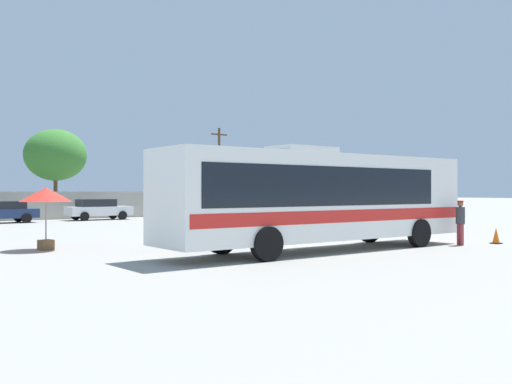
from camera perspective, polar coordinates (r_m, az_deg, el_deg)
ground_plane at (r=29.58m, az=-6.21°, el=-3.96°), size 300.00×300.00×0.00m
perimeter_wall at (r=45.05m, az=-17.33°, el=-1.26°), size 80.00×0.30×2.06m
coach_bus_white_red at (r=19.84m, az=6.34°, el=-0.40°), size 12.42×2.77×3.59m
attendant_by_bus_door at (r=23.17m, az=19.86°, el=-2.65°), size 0.42×0.42×1.72m
vendor_umbrella_near_gate_red at (r=21.38m, az=-20.38°, el=-0.45°), size 1.81×1.81×2.21m
parked_car_second_dark_blue at (r=40.44m, az=-24.28°, el=-1.80°), size 4.62×2.12×1.43m
parked_car_third_white at (r=42.70m, az=-15.58°, el=-1.65°), size 4.58×2.01×1.50m
parked_car_rightmost_grey at (r=44.54m, az=-7.34°, el=-1.58°), size 4.47×2.00×1.49m
utility_pole_near at (r=52.99m, az=-3.73°, el=2.34°), size 1.80×0.26×7.98m
roadside_tree_midright at (r=49.24m, az=-19.52°, el=3.52°), size 4.97×4.97×7.17m
traffic_cone_on_apron at (r=24.43m, az=23.00°, el=-4.09°), size 0.36×0.36×0.64m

